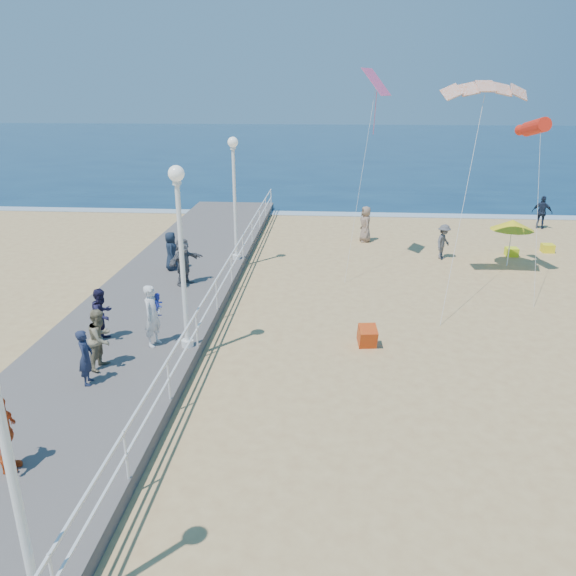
# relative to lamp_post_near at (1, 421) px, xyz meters

# --- Properties ---
(ground) EXTENTS (160.00, 160.00, 0.00)m
(ground) POSITION_rel_lamp_post_near_xyz_m (5.35, 9.00, -3.66)
(ground) COLOR tan
(ground) RESTS_ON ground
(ocean) EXTENTS (160.00, 90.00, 0.05)m
(ocean) POSITION_rel_lamp_post_near_xyz_m (5.35, 74.00, -3.65)
(ocean) COLOR #0B2847
(ocean) RESTS_ON ground
(surf_line) EXTENTS (160.00, 1.20, 0.04)m
(surf_line) POSITION_rel_lamp_post_near_xyz_m (5.35, 29.50, -3.63)
(surf_line) COLOR silver
(surf_line) RESTS_ON ground
(boardwalk) EXTENTS (5.00, 44.00, 0.40)m
(boardwalk) POSITION_rel_lamp_post_near_xyz_m (-2.15, 9.00, -3.46)
(boardwalk) COLOR #67615D
(boardwalk) RESTS_ON ground
(railing) EXTENTS (0.05, 42.00, 0.55)m
(railing) POSITION_rel_lamp_post_near_xyz_m (0.30, 9.00, -2.41)
(railing) COLOR white
(railing) RESTS_ON boardwalk
(lamp_post_near) EXTENTS (0.44, 0.44, 5.32)m
(lamp_post_near) POSITION_rel_lamp_post_near_xyz_m (0.00, 0.00, 0.00)
(lamp_post_near) COLOR white
(lamp_post_near) RESTS_ON boardwalk
(lamp_post_mid) EXTENTS (0.44, 0.44, 5.32)m
(lamp_post_mid) POSITION_rel_lamp_post_near_xyz_m (0.00, 9.00, 0.00)
(lamp_post_mid) COLOR white
(lamp_post_mid) RESTS_ON boardwalk
(lamp_post_far) EXTENTS (0.44, 0.44, 5.32)m
(lamp_post_far) POSITION_rel_lamp_post_near_xyz_m (0.00, 18.00, 0.00)
(lamp_post_far) COLOR white
(lamp_post_far) RESTS_ON boardwalk
(woman_holding_toddler) EXTENTS (0.63, 0.78, 1.87)m
(woman_holding_toddler) POSITION_rel_lamp_post_near_xyz_m (-1.00, 9.03, -2.32)
(woman_holding_toddler) COLOR silver
(woman_holding_toddler) RESTS_ON boardwalk
(toddler_held) EXTENTS (0.37, 0.43, 0.74)m
(toddler_held) POSITION_rel_lamp_post_near_xyz_m (-0.85, 9.18, -2.04)
(toddler_held) COLOR blue
(toddler_held) RESTS_ON boardwalk
(spectator_0) EXTENTS (0.46, 0.61, 1.50)m
(spectator_0) POSITION_rel_lamp_post_near_xyz_m (-2.03, 6.62, -2.51)
(spectator_0) COLOR #1C243E
(spectator_0) RESTS_ON boardwalk
(spectator_1) EXTENTS (0.76, 0.92, 1.70)m
(spectator_1) POSITION_rel_lamp_post_near_xyz_m (-1.98, 7.53, -2.41)
(spectator_1) COLOR #83785A
(spectator_1) RESTS_ON boardwalk
(spectator_3) EXTENTS (0.50, 1.01, 1.66)m
(spectator_3) POSITION_rel_lamp_post_near_xyz_m (-2.17, 3.07, -2.43)
(spectator_3) COLOR #D94F1B
(spectator_3) RESTS_ON boardwalk
(spectator_4) EXTENTS (0.70, 0.90, 1.63)m
(spectator_4) POSITION_rel_lamp_post_near_xyz_m (-2.46, 16.26, -2.45)
(spectator_4) COLOR #172233
(spectator_4) RESTS_ON boardwalk
(spectator_5) EXTENTS (1.35, 1.76, 1.85)m
(spectator_5) POSITION_rel_lamp_post_near_xyz_m (-1.46, 14.45, -2.34)
(spectator_5) COLOR #56565B
(spectator_5) RESTS_ON boardwalk
(spectator_7) EXTENTS (0.81, 0.94, 1.65)m
(spectator_7) POSITION_rel_lamp_post_near_xyz_m (-2.63, 9.26, -2.44)
(spectator_7) COLOR #1C1937
(spectator_7) RESTS_ON boardwalk
(beach_walker_a) EXTENTS (1.10, 1.23, 1.65)m
(beach_walker_a) POSITION_rel_lamp_post_near_xyz_m (9.48, 20.10, -2.84)
(beach_walker_a) COLOR #505155
(beach_walker_a) RESTS_ON ground
(beach_walker_b) EXTENTS (1.19, 0.93, 1.88)m
(beach_walker_b) POSITION_rel_lamp_post_near_xyz_m (16.18, 26.62, -2.72)
(beach_walker_b) COLOR #192339
(beach_walker_b) RESTS_ON ground
(beach_walker_c) EXTENTS (0.77, 1.02, 1.87)m
(beach_walker_c) POSITION_rel_lamp_post_near_xyz_m (6.00, 22.98, -2.73)
(beach_walker_c) COLOR #886F5E
(beach_walker_c) RESTS_ON ground
(box_kite) EXTENTS (0.64, 0.77, 0.74)m
(box_kite) POSITION_rel_lamp_post_near_xyz_m (5.39, 10.21, -3.36)
(box_kite) COLOR red
(box_kite) RESTS_ON ground
(beach_umbrella) EXTENTS (1.90, 1.90, 2.14)m
(beach_umbrella) POSITION_rel_lamp_post_near_xyz_m (12.22, 19.16, -1.75)
(beach_umbrella) COLOR white
(beach_umbrella) RESTS_ON ground
(beach_chair_left) EXTENTS (0.55, 0.55, 0.40)m
(beach_chair_left) POSITION_rel_lamp_post_near_xyz_m (14.86, 21.64, -3.46)
(beach_chair_left) COLOR yellow
(beach_chair_left) RESTS_ON ground
(beach_chair_right) EXTENTS (0.55, 0.55, 0.40)m
(beach_chair_right) POSITION_rel_lamp_post_near_xyz_m (12.90, 20.83, -3.46)
(beach_chair_right) COLOR #EBFD1A
(beach_chair_right) RESTS_ON ground
(kite_parafoil) EXTENTS (3.11, 0.94, 0.65)m
(kite_parafoil) POSITION_rel_lamp_post_near_xyz_m (9.63, 16.15, 4.04)
(kite_parafoil) COLOR #CE4A18
(kite_windsock) EXTENTS (0.95, 2.37, 1.01)m
(kite_windsock) POSITION_rel_lamp_post_near_xyz_m (11.96, 17.23, 2.56)
(kite_windsock) COLOR red
(kite_diamond_pink) EXTENTS (1.37, 1.64, 1.08)m
(kite_diamond_pink) POSITION_rel_lamp_post_near_xyz_m (5.91, 18.98, 4.21)
(kite_diamond_pink) COLOR #D64F85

